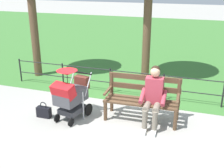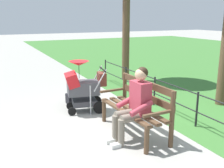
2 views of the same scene
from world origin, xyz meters
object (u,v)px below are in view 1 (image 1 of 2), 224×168
at_px(park_bench, 143,96).
at_px(handbag, 44,112).
at_px(person_on_bench, 153,95).
at_px(stroller, 71,94).

relative_size(park_bench, handbag, 4.37).
xyz_separation_m(person_on_bench, handbag, (2.36, 0.43, -0.55)).
height_order(park_bench, handbag, park_bench).
distance_m(stroller, handbag, 0.79).
bearing_deg(stroller, park_bench, -160.25).
height_order(park_bench, person_on_bench, person_on_bench).
distance_m(park_bench, stroller, 1.56).
xyz_separation_m(stroller, handbag, (0.63, 0.12, -0.47)).
bearing_deg(park_bench, handbag, 17.23).
bearing_deg(handbag, stroller, -168.92).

